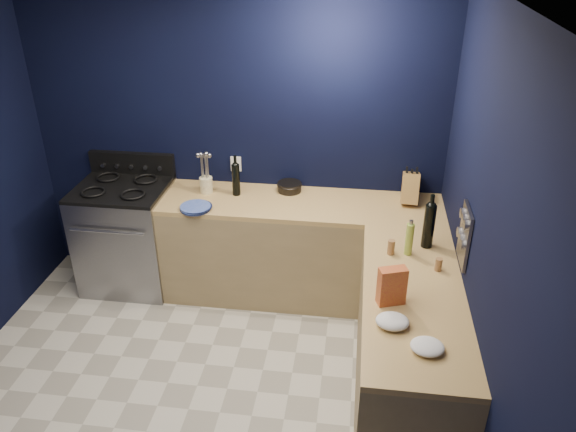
% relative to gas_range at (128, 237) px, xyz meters
% --- Properties ---
extents(floor, '(3.50, 3.50, 0.02)m').
position_rel_gas_range_xyz_m(floor, '(0.93, -1.42, -0.47)').
color(floor, beige).
rests_on(floor, ground).
extents(ceiling, '(3.50, 3.50, 0.02)m').
position_rel_gas_range_xyz_m(ceiling, '(0.93, -1.42, 2.15)').
color(ceiling, silver).
rests_on(ceiling, ground).
extents(wall_back, '(3.50, 0.02, 2.60)m').
position_rel_gas_range_xyz_m(wall_back, '(0.93, 0.34, 0.84)').
color(wall_back, black).
rests_on(wall_back, ground).
extents(wall_right, '(0.02, 3.50, 2.60)m').
position_rel_gas_range_xyz_m(wall_right, '(2.69, -1.42, 0.84)').
color(wall_right, black).
rests_on(wall_right, ground).
extents(cab_back, '(2.30, 0.63, 0.86)m').
position_rel_gas_range_xyz_m(cab_back, '(1.53, 0.02, -0.03)').
color(cab_back, '#9A8257').
rests_on(cab_back, floor).
extents(top_back, '(2.30, 0.63, 0.04)m').
position_rel_gas_range_xyz_m(top_back, '(1.53, 0.02, 0.42)').
color(top_back, olive).
rests_on(top_back, cab_back).
extents(cab_right, '(0.63, 1.67, 0.86)m').
position_rel_gas_range_xyz_m(cab_right, '(2.37, -1.13, -0.03)').
color(cab_right, '#9A8257').
rests_on(cab_right, floor).
extents(top_right, '(0.63, 1.67, 0.04)m').
position_rel_gas_range_xyz_m(top_right, '(2.37, -1.13, 0.42)').
color(top_right, olive).
rests_on(top_right, cab_right).
extents(gas_range, '(0.76, 0.66, 0.92)m').
position_rel_gas_range_xyz_m(gas_range, '(0.00, 0.00, 0.00)').
color(gas_range, gray).
rests_on(gas_range, floor).
extents(oven_door, '(0.59, 0.02, 0.42)m').
position_rel_gas_range_xyz_m(oven_door, '(0.00, -0.32, -0.01)').
color(oven_door, black).
rests_on(oven_door, gas_range).
extents(cooktop, '(0.76, 0.66, 0.03)m').
position_rel_gas_range_xyz_m(cooktop, '(0.00, 0.00, 0.48)').
color(cooktop, black).
rests_on(cooktop, gas_range).
extents(backguard, '(0.76, 0.06, 0.20)m').
position_rel_gas_range_xyz_m(backguard, '(0.00, 0.30, 0.58)').
color(backguard, black).
rests_on(backguard, gas_range).
extents(spice_panel, '(0.02, 0.28, 0.38)m').
position_rel_gas_range_xyz_m(spice_panel, '(2.67, -0.87, 0.72)').
color(spice_panel, gray).
rests_on(spice_panel, wall_right).
extents(wall_outlet, '(0.09, 0.02, 0.13)m').
position_rel_gas_range_xyz_m(wall_outlet, '(0.93, 0.32, 0.62)').
color(wall_outlet, white).
rests_on(wall_outlet, wall_back).
extents(plate_stack, '(0.27, 0.27, 0.03)m').
position_rel_gas_range_xyz_m(plate_stack, '(0.71, -0.22, 0.46)').
color(plate_stack, '#334FA5').
rests_on(plate_stack, top_back).
extents(ramekin, '(0.11, 0.11, 0.03)m').
position_rel_gas_range_xyz_m(ramekin, '(0.68, 0.24, 0.46)').
color(ramekin, white).
rests_on(ramekin, top_back).
extents(utensil_crock, '(0.13, 0.13, 0.14)m').
position_rel_gas_range_xyz_m(utensil_crock, '(0.72, 0.10, 0.51)').
color(utensil_crock, '#FAF8C6').
rests_on(utensil_crock, top_back).
extents(wine_bottle_back, '(0.08, 0.08, 0.27)m').
position_rel_gas_range_xyz_m(wine_bottle_back, '(0.98, 0.09, 0.57)').
color(wine_bottle_back, black).
rests_on(wine_bottle_back, top_back).
extents(lemon_basket, '(0.26, 0.26, 0.08)m').
position_rel_gas_range_xyz_m(lemon_basket, '(1.41, 0.22, 0.48)').
color(lemon_basket, black).
rests_on(lemon_basket, top_back).
extents(knife_block, '(0.15, 0.29, 0.30)m').
position_rel_gas_range_xyz_m(knife_block, '(2.40, 0.15, 0.56)').
color(knife_block, olive).
rests_on(knife_block, top_back).
extents(wine_bottle_right, '(0.08, 0.08, 0.32)m').
position_rel_gas_range_xyz_m(wine_bottle_right, '(2.48, -0.55, 0.60)').
color(wine_bottle_right, black).
rests_on(wine_bottle_right, top_right).
extents(oil_bottle, '(0.07, 0.07, 0.23)m').
position_rel_gas_range_xyz_m(oil_bottle, '(2.35, -0.67, 0.56)').
color(oil_bottle, '#93AE3C').
rests_on(oil_bottle, top_right).
extents(spice_jar_near, '(0.06, 0.06, 0.11)m').
position_rel_gas_range_xyz_m(spice_jar_near, '(2.23, -0.69, 0.49)').
color(spice_jar_near, olive).
rests_on(spice_jar_near, top_right).
extents(spice_jar_far, '(0.05, 0.05, 0.09)m').
position_rel_gas_range_xyz_m(spice_jar_far, '(2.53, -0.86, 0.48)').
color(spice_jar_far, olive).
rests_on(spice_jar_far, top_right).
extents(crouton_bag, '(0.18, 0.13, 0.24)m').
position_rel_gas_range_xyz_m(crouton_bag, '(2.21, -1.25, 0.56)').
color(crouton_bag, '#AD152E').
rests_on(crouton_bag, top_right).
extents(towel_front, '(0.22, 0.20, 0.07)m').
position_rel_gas_range_xyz_m(towel_front, '(2.22, -1.47, 0.47)').
color(towel_front, white).
rests_on(towel_front, top_right).
extents(towel_end, '(0.22, 0.21, 0.06)m').
position_rel_gas_range_xyz_m(towel_end, '(2.40, -1.66, 0.47)').
color(towel_end, white).
rests_on(towel_end, top_right).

